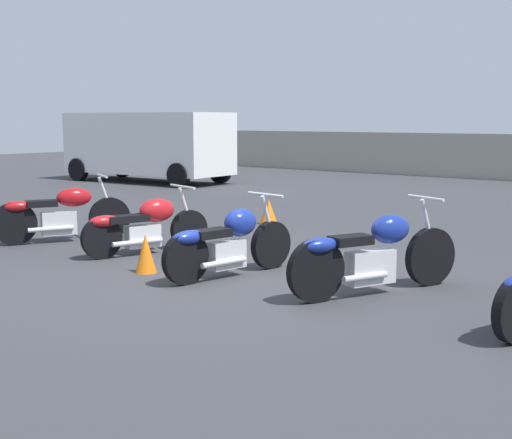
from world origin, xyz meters
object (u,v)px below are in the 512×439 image
object	(u,v)px
motorcycle_slot_2	(228,242)
traffic_cone_far	(269,212)
parked_van	(147,144)
motorcycle_slot_0	(61,214)
motorcycle_slot_1	(145,225)
motorcycle_slot_3	(373,254)
traffic_cone_near	(146,253)

from	to	relation	value
motorcycle_slot_2	traffic_cone_far	xyz separation A→B (m)	(-2.36, 3.73, -0.19)
parked_van	motorcycle_slot_0	bearing A→B (deg)	-143.59
motorcycle_slot_1	traffic_cone_far	xyz separation A→B (m)	(-0.47, 3.39, -0.18)
parked_van	motorcycle_slot_3	bearing A→B (deg)	-126.98
parked_van	traffic_cone_near	distance (m)	13.20
motorcycle_slot_2	parked_van	xyz separation A→B (m)	(-10.75, 8.29, 0.75)
motorcycle_slot_3	traffic_cone_near	bearing A→B (deg)	-141.59
motorcycle_slot_3	motorcycle_slot_0	bearing A→B (deg)	-157.03
motorcycle_slot_2	traffic_cone_far	bearing A→B (deg)	130.66
traffic_cone_far	traffic_cone_near	bearing A→B (deg)	-71.43
motorcycle_slot_1	motorcycle_slot_2	distance (m)	1.93
traffic_cone_far	motorcycle_slot_0	bearing A→B (deg)	-110.18
motorcycle_slot_3	parked_van	xyz separation A→B (m)	(-12.55, 7.93, 0.73)
motorcycle_slot_1	motorcycle_slot_3	world-z (taller)	motorcycle_slot_3
motorcycle_slot_1	parked_van	world-z (taller)	parked_van
traffic_cone_far	motorcycle_slot_1	bearing A→B (deg)	-82.16
motorcycle_slot_3	parked_van	size ratio (longest dim) A/B	0.39
traffic_cone_near	traffic_cone_far	bearing A→B (deg)	108.57
parked_van	traffic_cone_near	size ratio (longest dim) A/B	11.11
traffic_cone_far	motorcycle_slot_3	bearing A→B (deg)	-38.99
motorcycle_slot_1	motorcycle_slot_3	bearing A→B (deg)	15.81
motorcycle_slot_3	traffic_cone_far	size ratio (longest dim) A/B	4.63
parked_van	traffic_cone_near	bearing A→B (deg)	-136.56
parked_van	traffic_cone_far	size ratio (longest dim) A/B	11.82
traffic_cone_near	traffic_cone_far	distance (m)	4.46
motorcycle_slot_1	traffic_cone_near	size ratio (longest dim) A/B	3.87
motorcycle_slot_2	parked_van	distance (m)	13.59
motorcycle_slot_3	motorcycle_slot_1	bearing A→B (deg)	-158.60
traffic_cone_near	motorcycle_slot_3	bearing A→B (deg)	17.36
traffic_cone_near	motorcycle_slot_0	bearing A→B (deg)	166.11
motorcycle_slot_1	motorcycle_slot_2	world-z (taller)	motorcycle_slot_2
motorcycle_slot_2	parked_van	bearing A→B (deg)	150.67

